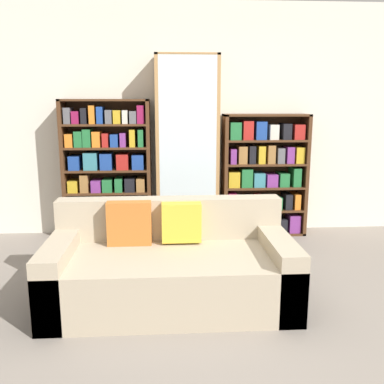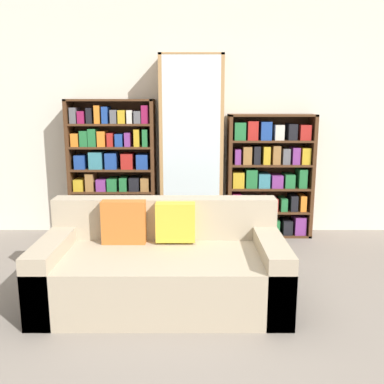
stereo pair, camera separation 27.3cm
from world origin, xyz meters
The scene contains 7 objects.
ground_plane centered at (0.00, 0.00, 0.00)m, with size 16.00×16.00×0.00m, color gray.
wall_back centered at (0.00, 2.46, 1.35)m, with size 6.60×0.06×2.70m.
couch centered at (-0.29, 0.52, 0.28)m, with size 1.90×0.96×0.78m.
bookshelf_left centered at (-0.99, 2.25, 0.79)m, with size 1.00×0.32×1.60m.
display_cabinet centered at (-0.07, 2.24, 1.05)m, with size 0.72×0.36×2.09m.
bookshelf_right centered at (0.84, 2.25, 0.70)m, with size 0.99×0.32×1.43m.
wine_bottle centered at (0.25, 1.28, 0.14)m, with size 0.08×0.08×0.35m.
Camera 2 is at (-0.06, -2.71, 1.58)m, focal length 40.00 mm.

